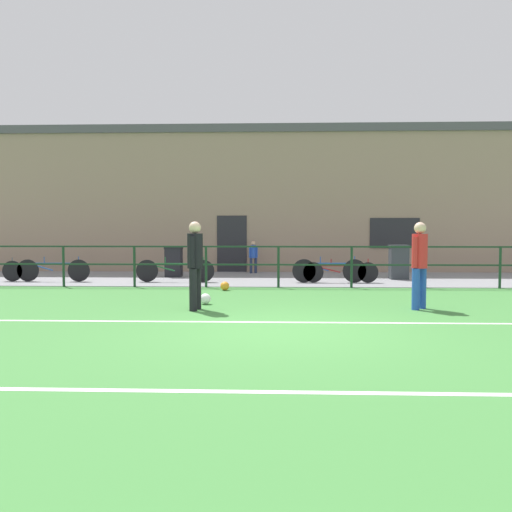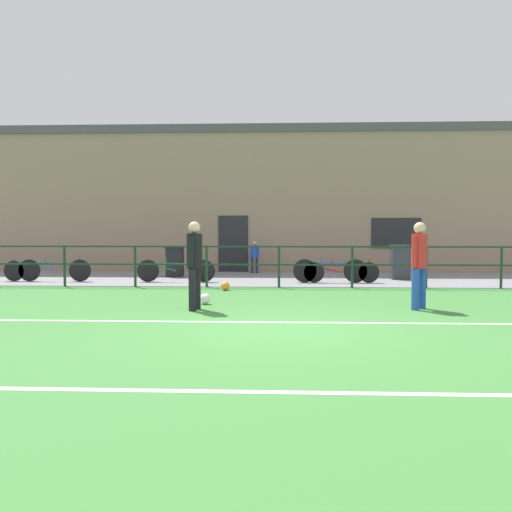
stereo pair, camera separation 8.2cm
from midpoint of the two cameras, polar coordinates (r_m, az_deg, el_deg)
The scene contains 17 objects.
ground at distance 8.55m, azimuth 2.40°, elevation -8.11°, with size 60.00×44.00×0.04m, color #42843D.
field_line_touchline at distance 9.19m, azimuth 2.38°, elevation -7.20°, with size 36.00×0.11×0.00m, color white.
field_line_hash at distance 5.40m, azimuth 2.57°, elevation -14.55°, with size 36.00×0.11×0.00m, color white.
pavement_strip at distance 16.97m, azimuth 2.26°, elevation -2.46°, with size 48.00×5.00×0.02m, color gray.
perimeter_fence at distance 14.42m, azimuth 2.29°, elevation -0.49°, with size 36.07×0.07×1.15m.
clubhouse_facade at distance 20.62m, azimuth 2.26°, elevation 6.10°, with size 28.00×2.56×5.46m.
player_goalkeeper at distance 10.50m, azimuth -6.85°, elevation -0.43°, with size 0.31×0.48×1.77m.
player_striker at distance 11.03m, azimuth 17.13°, elevation -0.41°, with size 0.37×0.37×1.75m.
soccer_ball_match at distance 13.82m, azimuth -3.57°, elevation -3.27°, with size 0.23×0.23×0.23m, color orange.
soccer_ball_spare at distance 11.36m, azimuth -5.72°, elevation -4.65°, with size 0.23×0.23×0.23m, color white.
spectator_child at distance 18.84m, azimuth -0.42°, elevation 0.12°, with size 0.31×0.20×1.16m.
bicycle_parked_0 at distance 15.72m, azimuth 7.79°, elevation -1.56°, with size 2.19×0.04×0.78m.
bicycle_parked_1 at distance 17.05m, azimuth -21.29°, elevation -1.43°, with size 2.24×0.04×0.76m.
bicycle_parked_3 at distance 15.76m, azimuth 9.00°, elevation -1.71°, with size 2.22×0.04×0.71m.
bicycle_parked_4 at distance 15.94m, azimuth -8.94°, elevation -1.56°, with size 2.37×0.04×0.76m.
trash_bin_0 at distance 17.24m, azimuth 15.11°, elevation -0.62°, with size 0.59×0.50×1.08m.
trash_bin_1 at distance 17.67m, azimuth -9.06°, elevation -0.59°, with size 0.56×0.48×1.01m.
Camera 1 is at (-0.08, -8.40, 1.63)m, focal length 36.84 mm.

